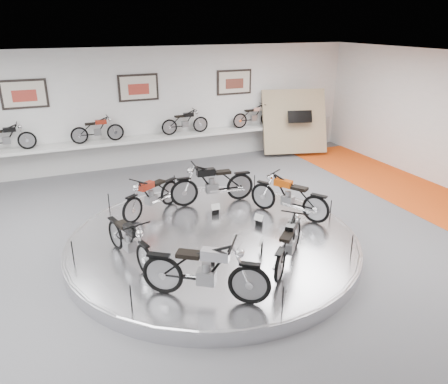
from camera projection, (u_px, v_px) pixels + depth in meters
name	position (u px, v px, depth m)	size (l,w,h in m)	color
floor	(218.00, 255.00, 9.54)	(16.00, 16.00, 0.00)	#525255
ceiling	(217.00, 66.00, 8.07)	(16.00, 16.00, 0.00)	white
wall_back	(140.00, 108.00, 14.80)	(16.00, 16.00, 0.00)	white
orange_carpet_strip	(446.00, 207.00, 12.01)	(2.40, 12.60, 0.01)	#D93D08
dado_band	(143.00, 150.00, 15.31)	(15.68, 0.04, 1.10)	#BCBCBA
display_platform	(213.00, 243.00, 9.74)	(6.40, 6.40, 0.30)	silver
platform_rim	(213.00, 238.00, 9.69)	(6.40, 6.40, 0.10)	#B2B2BA
shelf	(144.00, 139.00, 14.91)	(11.00, 0.55, 0.10)	silver
poster_left	(24.00, 94.00, 13.23)	(1.35, 0.06, 0.88)	beige
poster_center	(138.00, 88.00, 14.50)	(1.35, 0.06, 0.88)	beige
poster_right	(234.00, 82.00, 15.78)	(1.35, 0.06, 0.88)	beige
display_panel	(294.00, 122.00, 16.34)	(2.40, 0.12, 2.40)	tan
shelf_bike_a	(6.00, 140.00, 13.22)	(1.22, 0.42, 0.73)	black
shelf_bike_b	(97.00, 131.00, 14.21)	(1.22, 0.42, 0.73)	maroon
shelf_bike_c	(185.00, 123.00, 15.30)	(1.22, 0.42, 0.73)	black
shelf_bike_d	(254.00, 117.00, 16.28)	(1.22, 0.42, 0.73)	silver
bike_a	(289.00, 196.00, 10.56)	(1.79, 0.63, 1.05)	#C14809
bike_b	(213.00, 183.00, 11.30)	(1.90, 0.67, 1.12)	black
bike_c	(151.00, 195.00, 10.71)	(1.68, 0.59, 0.99)	maroon
bike_d	(129.00, 240.00, 8.56)	(1.62, 0.57, 0.96)	black
bike_e	(205.00, 270.00, 7.35)	(1.91, 0.67, 1.12)	silver
bike_f	(289.00, 242.00, 8.44)	(1.64, 0.58, 0.96)	black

